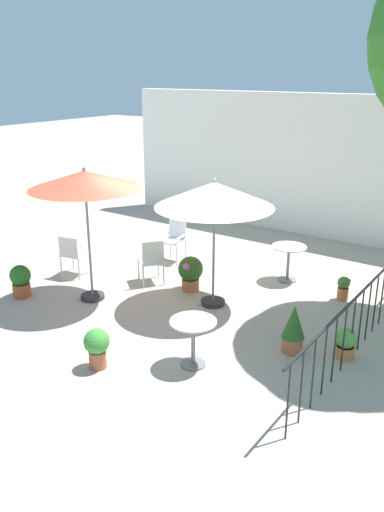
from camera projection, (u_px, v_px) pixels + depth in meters
name	position (u px, v px, depth m)	size (l,w,h in m)	color
ground_plane	(194.00, 297.00, 9.89)	(60.00, 60.00, 0.00)	#B1A390
villa_facade	(309.00, 166.00, 13.18)	(10.58, 0.30, 3.52)	white
terrace_railing	(366.00, 305.00, 7.94)	(0.03, 5.75, 1.01)	black
patio_umbrella_0	(85.00, 181.00, 9.07)	(1.97, 1.97, 2.46)	#2D2D2D
patio_umbrella_1	(214.00, 196.00, 8.90)	(2.07, 2.07, 2.31)	#2D2D2D
cafe_table_0	(289.00, 257.00, 10.49)	(0.69, 0.69, 0.73)	silver
cafe_table_1	(193.00, 335.00, 7.44)	(0.67, 0.67, 0.71)	silver
patio_chair_0	(175.00, 238.00, 11.59)	(0.48, 0.50, 0.91)	silver
patio_chair_1	(73.00, 252.00, 10.72)	(0.56, 0.53, 0.88)	white
patio_chair_2	(152.00, 259.00, 10.32)	(0.66, 0.65, 0.93)	silver
potted_plant_0	(343.00, 287.00, 9.68)	(0.24, 0.23, 0.46)	#C06F3F
potted_plant_1	(346.00, 342.00, 7.74)	(0.31, 0.31, 0.47)	#CF743A
potted_plant_2	(293.00, 328.00, 7.84)	(0.35, 0.35, 0.76)	#B0633D
potted_plant_3	(97.00, 346.00, 7.43)	(0.37, 0.37, 0.61)	#A0563A
potted_plant_5	(190.00, 271.00, 10.09)	(0.48, 0.50, 0.67)	#C16138
potted_plant_6	(21.00, 280.00, 9.80)	(0.39, 0.39, 0.62)	#A94D2C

